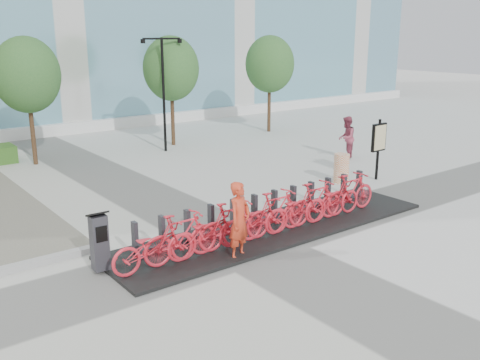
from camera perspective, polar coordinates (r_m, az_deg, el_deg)
ground at (r=13.64m, az=0.49°, el=-6.88°), size 120.00×120.00×0.00m
tree_1 at (r=22.89m, az=-21.79°, el=10.35°), size 2.60×2.60×5.10m
tree_2 at (r=25.45m, az=-7.37°, el=11.69°), size 2.60×2.60×5.10m
tree_3 at (r=28.93m, az=3.19°, el=12.22°), size 2.60×2.60×5.10m
streetlamp at (r=24.12m, az=-8.20°, el=10.38°), size 2.00×0.20×5.00m
dock_pad at (r=14.62m, az=3.81°, el=-5.19°), size 9.60×2.40×0.08m
dock_rail_posts at (r=14.84m, az=2.81°, el=-2.95°), size 8.02×0.50×0.85m
bike_0 at (r=12.07m, az=-9.22°, el=-7.02°), size 2.01×0.70×1.06m
bike_1 at (r=12.37m, az=-6.29°, el=-6.05°), size 1.95×0.55×1.17m
bike_2 at (r=12.75m, az=-3.50°, el=-5.60°), size 2.01×0.70×1.06m
bike_3 at (r=13.12m, az=-0.89°, el=-4.69°), size 1.95×0.55×1.17m
bike_4 at (r=13.55m, az=1.56°, el=-4.28°), size 2.01×0.70×1.06m
bike_5 at (r=13.97m, az=3.87°, el=-3.45°), size 1.95×0.55×1.17m
bike_6 at (r=14.45m, az=6.02°, el=-3.09°), size 2.01×0.70×1.06m
bike_7 at (r=14.92m, az=8.04°, el=-2.34°), size 1.95×0.55×1.17m
bike_8 at (r=15.43m, az=9.92°, el=-2.04°), size 2.01×0.70×1.06m
bike_9 at (r=15.93m, az=11.70°, el=-1.36°), size 1.95×0.55×1.17m
kiosk at (r=12.24m, az=-14.77°, el=-6.34°), size 0.44×0.38×1.39m
worker_red at (r=12.51m, az=-0.04°, el=-4.37°), size 0.80×0.67×1.88m
pedestrian at (r=23.11m, az=11.27°, el=4.45°), size 1.11×1.04×1.81m
construction_barrel at (r=19.38m, az=10.76°, el=1.23°), size 0.71×0.71×1.05m
map_sign at (r=19.88m, az=14.59°, el=4.15°), size 0.73×0.15×2.22m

